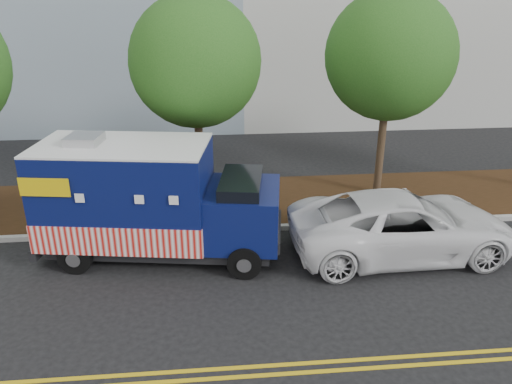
{
  "coord_description": "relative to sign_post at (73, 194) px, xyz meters",
  "views": [
    {
      "loc": [
        0.34,
        -12.12,
        6.93
      ],
      "look_at": [
        1.53,
        0.6,
        1.61
      ],
      "focal_mm": 35.0,
      "sensor_mm": 36.0,
      "label": 1
    }
  ],
  "objects": [
    {
      "name": "tree_b",
      "position": [
        3.75,
        1.53,
        3.57
      ],
      "size": [
        4.02,
        4.02,
        6.79
      ],
      "color": "#38281C",
      "rests_on": "ground"
    },
    {
      "name": "centerline_near",
      "position": [
        3.8,
        -6.35,
        -1.19
      ],
      "size": [
        120.0,
        0.1,
        0.01
      ],
      "primitive_type": "cube",
      "color": "gold",
      "rests_on": "ground"
    },
    {
      "name": "centerline_far",
      "position": [
        3.8,
        -6.6,
        -1.19
      ],
      "size": [
        120.0,
        0.1,
        0.01
      ],
      "primitive_type": "cube",
      "color": "gold",
      "rests_on": "ground"
    },
    {
      "name": "sign_post",
      "position": [
        0.0,
        0.0,
        0.0
      ],
      "size": [
        0.06,
        0.06,
        2.4
      ],
      "primitive_type": "cube",
      "color": "#473828",
      "rests_on": "ground"
    },
    {
      "name": "ground",
      "position": [
        3.8,
        -1.9,
        -1.2
      ],
      "size": [
        120.0,
        120.0,
        0.0
      ],
      "primitive_type": "plane",
      "color": "black",
      "rests_on": "ground"
    },
    {
      "name": "white_car",
      "position": [
        9.28,
        -2.2,
        -0.34
      ],
      "size": [
        6.27,
        3.04,
        1.72
      ],
      "primitive_type": "imported",
      "rotation": [
        0.0,
        0.0,
        1.6
      ],
      "color": "white",
      "rests_on": "ground"
    },
    {
      "name": "curb",
      "position": [
        3.8,
        -0.5,
        -1.12
      ],
      "size": [
        120.0,
        0.18,
        0.15
      ],
      "primitive_type": "cube",
      "color": "#9E9E99",
      "rests_on": "ground"
    },
    {
      "name": "food_truck",
      "position": [
        2.4,
        -1.64,
        0.34
      ],
      "size": [
        6.71,
        3.3,
        3.39
      ],
      "rotation": [
        0.0,
        0.0,
        -0.15
      ],
      "color": "black",
      "rests_on": "ground"
    },
    {
      "name": "tree_c",
      "position": [
        9.88,
        1.76,
        3.64
      ],
      "size": [
        4.13,
        4.13,
        6.92
      ],
      "color": "#38281C",
      "rests_on": "ground"
    },
    {
      "name": "mulch_strip",
      "position": [
        3.8,
        1.6,
        -1.12
      ],
      "size": [
        120.0,
        4.0,
        0.15
      ],
      "primitive_type": "cube",
      "color": "black",
      "rests_on": "ground"
    }
  ]
}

